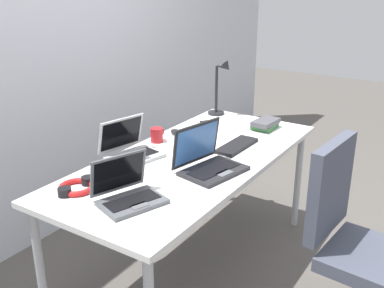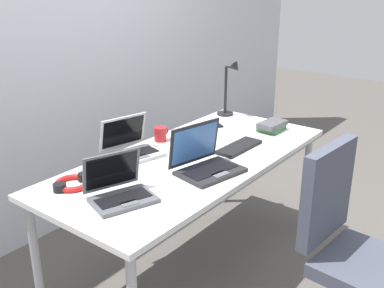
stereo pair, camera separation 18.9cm
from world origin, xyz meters
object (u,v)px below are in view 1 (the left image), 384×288
Objects in this scene: computer_mouse at (176,132)px; coffee_mug at (157,135)px; headphones at (77,187)px; desk_lamp at (221,88)px; laptop_mid_desk at (128,193)px; cell_phone at (208,124)px; laptop_center at (208,162)px; book_stack at (265,124)px; external_keyboard at (237,146)px; laptop_front_right at (131,150)px; office_chair at (356,257)px.

computer_mouse is 0.85× the size of coffee_mug.
computer_mouse is at bearing 3.54° from headphones.
desk_lamp is 1.16× the size of laptop_mid_desk.
headphones is at bearing 98.69° from laptop_mid_desk.
cell_phone is (-0.24, -0.05, -0.19)m from desk_lamp.
cell_phone is at bearing 31.13° from laptop_center.
cell_phone is at bearing 109.90° from book_stack.
external_keyboard is 0.43m from computer_mouse.
laptop_mid_desk is at bearing -152.37° from coffee_mug.
computer_mouse is at bearing 92.89° from external_keyboard.
laptop_front_right is at bearing 6.48° from headphones.
laptop_mid_desk reaches higher than book_stack.
laptop_front_right is 1.31m from office_chair.
laptop_front_right is at bearing -174.56° from coffee_mug.
desk_lamp is 2.94× the size of cell_phone.
desk_lamp is 1.53m from office_chair.
office_chair reaches higher than coffee_mug.
headphones is (-0.46, -0.05, -0.03)m from laptop_front_right.
computer_mouse is 0.30m from cell_phone.
external_keyboard is at bearing -68.18° from coffee_mug.
laptop_mid_desk is 0.79m from coffee_mug.
laptop_front_right is 3.03× the size of coffee_mug.
office_chair is at bearing -128.38° from book_stack.
coffee_mug is (-0.59, 0.45, 0.01)m from book_stack.
coffee_mug is 1.32m from office_chair.
laptop_front_right is 0.47m from laptop_center.
laptop_center reaches higher than cell_phone.
coffee_mug is (0.70, 0.37, 0.00)m from laptop_mid_desk.
headphones is 1.39m from book_stack.
headphones is (-0.91, -0.06, -0.00)m from computer_mouse.
book_stack is 0.75m from coffee_mug.
coffee_mug is (0.74, 0.08, 0.03)m from headphones.
desk_lamp is 1.02m from laptop_center.
computer_mouse is at bearing 80.04° from office_chair.
laptop_center is at bearing -37.32° from headphones.
laptop_center is 3.31× the size of coffee_mug.
book_stack is (0.42, -0.43, 0.02)m from computer_mouse.
cell_phone is at bearing 11.18° from computer_mouse.
laptop_front_right is at bearing 99.24° from laptop_center.
laptop_front_right is at bearing -153.94° from cell_phone.
book_stack is at bearing -39.10° from cell_phone.
desk_lamp is 1.07× the size of laptop_center.
laptop_center is at bearing -104.26° from computer_mouse.
external_keyboard is 3.44× the size of computer_mouse.
headphones is (-0.04, 0.29, -0.03)m from laptop_mid_desk.
laptop_mid_desk reaches higher than coffee_mug.
laptop_mid_desk is at bearing -135.62° from cell_phone.
desk_lamp is at bearing 26.28° from laptop_center.
desk_lamp is 0.69m from external_keyboard.
laptop_center is 0.80m from book_stack.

